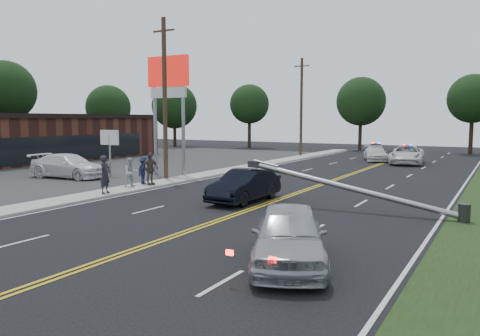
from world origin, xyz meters
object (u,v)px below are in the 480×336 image
Objects in this scene: emergency_b at (375,154)px; bystander_a at (105,174)px; utility_pole_mid at (165,99)px; bystander_d at (150,169)px; small_sign at (110,141)px; fallen_streetlight at (360,190)px; crashed_sedan at (245,185)px; emergency_a at (407,155)px; bystander_c at (144,170)px; parked_car at (69,166)px; waiting_sedan at (289,235)px; bystander_b at (131,172)px; utility_pole_far at (301,107)px; pylon_sign at (168,87)px.

bystander_a reaches higher than emergency_b.
utility_pole_mid is 5.00m from bystander_d.
bystander_d reaches higher than emergency_b.
small_sign is 0.33× the size of fallen_streetlight.
bystander_d reaches higher than crashed_sedan.
bystander_c reaches higher than emergency_a.
utility_pole_mid is at bearing 34.21° from bystander_d.
parked_car reaches higher than crashed_sedan.
fallen_streetlight is 7.94m from waiting_sedan.
crashed_sedan is 0.84× the size of parked_car.
emergency_a reaches higher than parked_car.
crashed_sedan is at bearing -104.41° from emergency_a.
emergency_b is at bearing 57.69° from small_sign.
emergency_a is 3.65× the size of bystander_c.
small_sign is 24.13m from emergency_b.
emergency_b is 27.45m from bystander_a.
waiting_sedan is at bearing -32.82° from small_sign.
bystander_c is (0.50, -2.64, -4.18)m from utility_pole_mid.
bystander_b is at bearing 168.46° from bystander_d.
utility_pole_far is 5.23× the size of bystander_a.
fallen_streetlight reaches higher than emergency_b.
emergency_b is (9.37, 18.35, -5.32)m from pylon_sign.
utility_pole_mid reaches higher than parked_car.
parked_car is at bearing -104.60° from utility_pole_far.
bystander_c is (-13.20, 9.29, 0.11)m from waiting_sedan.
utility_pole_mid reaches higher than fallen_streetlight.
waiting_sedan is 22.24m from parked_car.
emergency_a is 23.76m from bystander_d.
bystander_a is at bearing -124.46° from parked_car.
utility_pole_mid is 22.33m from emergency_b.
pylon_sign is 5.45m from small_sign.
pylon_sign is at bearing -137.25° from emergency_b.
emergency_a reaches higher than crashed_sedan.
utility_pole_far is 1.75× the size of emergency_a.
utility_pole_far reaches higher than bystander_a.
waiting_sedan is 30.81m from emergency_a.
pylon_sign is 5.02× the size of bystander_b.
bystander_a is 3.47m from bystander_d.
utility_pole_mid reaches higher than waiting_sedan.
bystander_a reaches higher than fallen_streetlight.
emergency_b is 2.51× the size of bystander_d.
small_sign is 22.68m from utility_pole_far.
bystander_c is (-0.65, 3.58, -0.17)m from bystander_a.
emergency_a is at bearing -34.02° from bystander_c.
fallen_streetlight reaches higher than parked_car.
bystander_a is (1.15, -6.22, -4.01)m from utility_pole_mid.
utility_pole_mid is (1.30, -2.00, -0.91)m from pylon_sign.
bystander_a reaches higher than crashed_sedan.
bystander_a reaches higher than bystander_b.
bystander_a is (-6.92, -26.56, 0.40)m from emergency_b.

